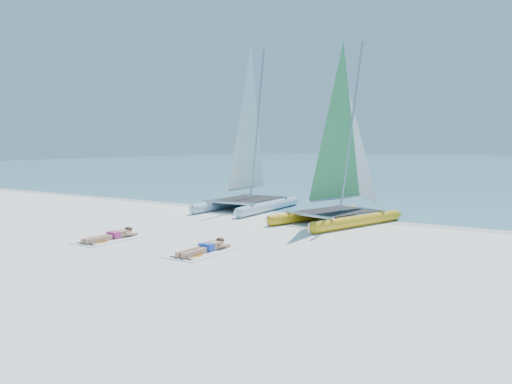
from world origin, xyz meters
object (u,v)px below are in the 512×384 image
(sunbather_a, at_px, (113,235))
(sunbather_b, at_px, (206,247))
(towel_a, at_px, (107,240))
(towel_b, at_px, (201,253))
(catamaran_blue, at_px, (249,159))
(catamaran_yellow, at_px, (345,163))

(sunbather_a, xyz_separation_m, sunbather_b, (3.33, 0.09, 0.00))
(towel_a, height_order, towel_b, same)
(catamaran_blue, distance_m, towel_a, 8.12)
(sunbather_a, bearing_deg, catamaran_yellow, 56.45)
(catamaran_blue, height_order, towel_b, catamaran_blue)
(catamaran_blue, bearing_deg, towel_b, -66.99)
(catamaran_blue, xyz_separation_m, sunbather_a, (0.31, -7.65, -1.99))
(catamaran_blue, bearing_deg, catamaran_yellow, -14.25)
(catamaran_blue, xyz_separation_m, sunbather_b, (3.65, -7.56, -1.99))
(catamaran_blue, bearing_deg, sunbather_b, -66.43)
(catamaran_yellow, distance_m, sunbather_b, 6.92)
(towel_b, bearing_deg, sunbather_b, 90.00)
(towel_a, bearing_deg, catamaran_blue, 92.30)
(catamaran_yellow, height_order, towel_b, catamaran_yellow)
(sunbather_a, bearing_deg, catamaran_blue, 92.36)
(towel_a, height_order, sunbather_b, sunbather_b)
(catamaran_blue, relative_size, sunbather_b, 4.09)
(towel_a, xyz_separation_m, sunbather_b, (3.33, 0.28, 0.11))
(sunbather_a, bearing_deg, towel_b, -1.73)
(catamaran_blue, height_order, towel_a, catamaran_blue)
(towel_a, relative_size, towel_b, 1.00)
(catamaran_yellow, distance_m, towel_a, 8.38)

